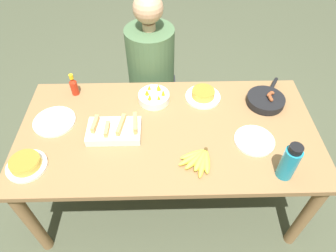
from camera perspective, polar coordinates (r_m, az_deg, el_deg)
The scene contains 13 objects.
ground_plane at distance 2.38m, azimuth -0.00°, elevation -12.59°, with size 14.00×14.00×0.00m, color #474C38.
dining_table at distance 1.85m, azimuth -0.00°, elevation -2.53°, with size 1.78×0.89×0.74m.
banana_bunch at distance 1.63m, azimuth 5.94°, elevation -6.33°, with size 0.18×0.20×0.04m.
melon_tray at distance 1.77m, azimuth -10.13°, elevation -0.79°, with size 0.31×0.19×0.10m.
skillet at distance 2.03m, azimuth 18.12°, elevation 4.73°, with size 0.25×0.33×0.08m.
frittata_plate_center at distance 1.98m, azimuth 6.69°, elevation 5.92°, with size 0.23×0.23×0.06m.
frittata_plate_side at distance 1.76m, azimuth -25.46°, elevation -6.56°, with size 0.21×0.21×0.06m.
empty_plate_near_front at distance 1.94m, azimuth -20.80°, elevation 0.82°, with size 0.25×0.25×0.02m.
empty_plate_far_left at distance 1.79m, azimuth 16.11°, elevation -2.68°, with size 0.23×0.23×0.02m.
fruit_bowl_mango at distance 1.95m, azimuth -2.69°, elevation 5.57°, with size 0.20×0.20×0.10m.
water_bottle at distance 1.62m, azimuth 22.13°, elevation -6.38°, with size 0.09×0.09×0.23m.
hot_sauce_bottle at distance 2.07m, azimuth -17.52°, elevation 7.35°, with size 0.05×0.05×0.16m.
person_figure at distance 2.42m, azimuth -3.08°, elevation 7.78°, with size 0.39×0.39×1.26m.
Camera 1 is at (-0.03, -1.19, 2.06)m, focal length 32.00 mm.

